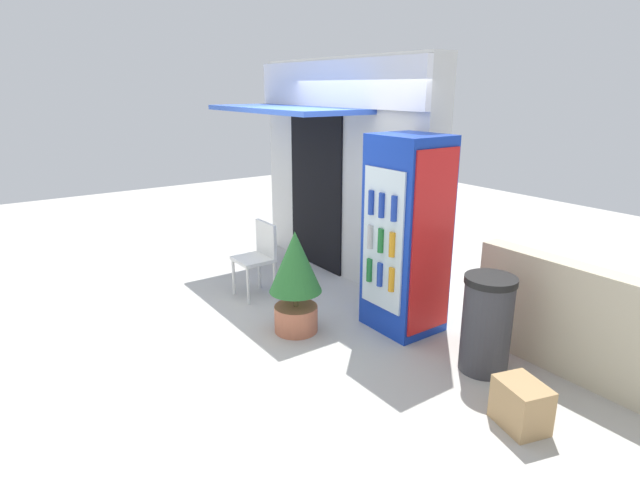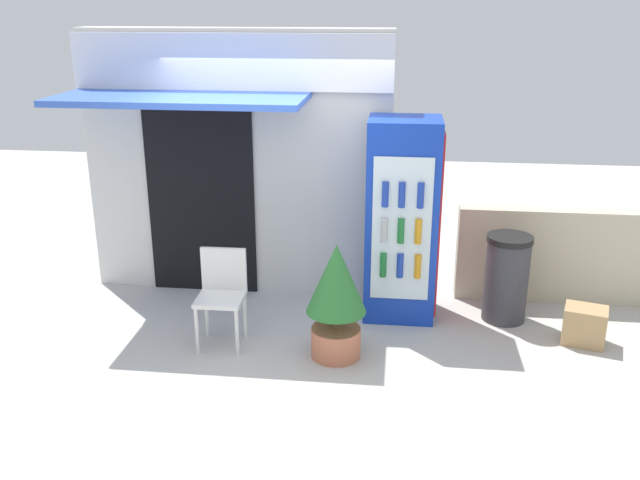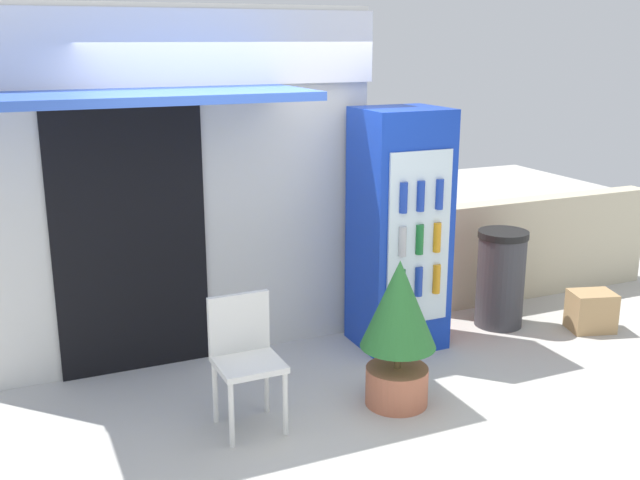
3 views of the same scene
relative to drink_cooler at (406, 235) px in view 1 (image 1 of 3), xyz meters
The scene contains 8 objects.
ground 1.78m from the drink_cooler, 143.76° to the right, with size 16.00×16.00×0.00m, color beige.
storefront_building 1.90m from the drink_cooler, 163.86° to the left, with size 3.23×1.32×2.78m.
drink_cooler is the anchor object (origin of this frame).
plastic_chair 1.87m from the drink_cooler, 153.70° to the right, with size 0.43×0.41×0.89m.
potted_plant_near_shop 1.18m from the drink_cooler, 119.84° to the right, with size 0.53×0.53×1.07m.
trash_bin 1.18m from the drink_cooler, ahead, with size 0.45×0.45×0.88m.
stone_boundary_wall 2.04m from the drink_cooler, 15.95° to the left, with size 2.62×0.22×1.00m, color beige.
cardboard_box 1.96m from the drink_cooler, 14.74° to the right, with size 0.38×0.29×0.35m, color tan.
Camera 1 is at (4.74, -2.68, 2.43)m, focal length 28.91 mm.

